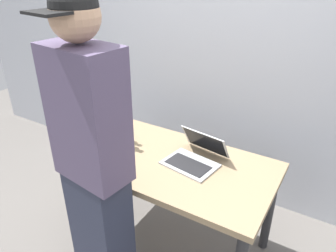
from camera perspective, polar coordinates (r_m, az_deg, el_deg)
name	(u,v)px	position (r m, az deg, el deg)	size (l,w,h in m)	color
ground_plane	(170,240)	(2.57, 0.36, -19.68)	(8.00, 8.00, 0.00)	slate
desk	(170,172)	(2.16, 0.41, -8.27)	(1.35, 0.74, 0.72)	#9E8460
laptop	(195,156)	(2.08, 4.91, -5.35)	(0.38, 0.38, 0.18)	#B7BABC
beer_bottle_green	(122,128)	(2.30, -8.25, -0.36)	(0.07, 0.07, 0.28)	brown
beer_bottle_dark	(105,129)	(2.31, -11.17, -0.56)	(0.06, 0.06, 0.27)	#472B14
beer_bottle_brown	(121,131)	(2.23, -8.45, -0.88)	(0.07, 0.07, 0.30)	#333333
person_figure	(94,164)	(1.71, -13.13, -6.55)	(0.41, 0.33, 1.82)	#2D3347
back_wall	(227,45)	(2.60, 10.51, 13.98)	(6.00, 0.10, 2.60)	silver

